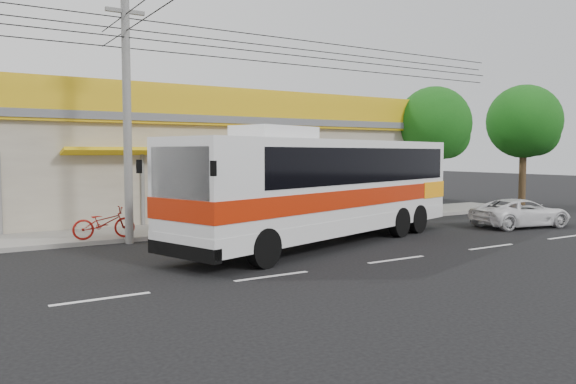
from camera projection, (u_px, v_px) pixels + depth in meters
name	position (u px, v px, depth m)	size (l,w,h in m)	color
ground	(342.00, 247.00, 17.69)	(120.00, 120.00, 0.00)	black
sidewalk	(252.00, 224.00, 22.77)	(30.00, 3.20, 0.15)	gray
lane_markings	(396.00, 260.00, 15.57)	(50.00, 0.12, 0.01)	silver
storefront_building	(198.00, 166.00, 27.31)	(22.60, 9.20, 5.70)	gray
coach_bus	(330.00, 182.00, 18.38)	(12.30, 6.17, 3.73)	silver
motorbike_red	(104.00, 223.00, 18.38)	(0.69, 1.98, 1.04)	maroon
white_car	(521.00, 213.00, 22.44)	(1.87, 4.05, 1.13)	white
utility_pole	(125.00, 31.00, 17.89)	(34.00, 14.00, 8.29)	#60605E
tree_near	(436.00, 126.00, 29.35)	(3.87, 3.87, 6.42)	#362615
tree_far	(526.00, 124.00, 31.27)	(4.07, 4.07, 6.75)	#362615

